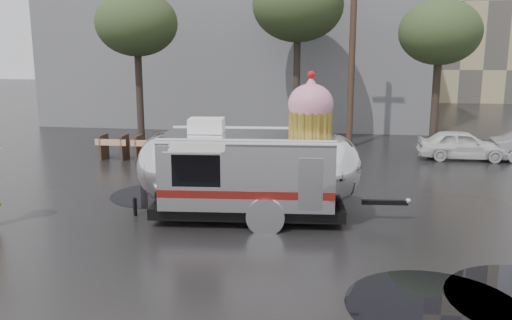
# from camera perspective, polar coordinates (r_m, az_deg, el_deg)

# --- Properties ---
(ground) EXTENTS (120.00, 120.00, 0.00)m
(ground) POSITION_cam_1_polar(r_m,az_deg,el_deg) (11.75, -1.44, -10.82)
(ground) COLOR black
(ground) RESTS_ON ground
(puddles) EXTENTS (12.34, 9.43, 0.01)m
(puddles) POSITION_cam_1_polar(r_m,az_deg,el_deg) (12.15, 10.28, -10.19)
(puddles) COLOR black
(puddles) RESTS_ON ground
(grey_building) EXTENTS (22.00, 12.00, 13.00)m
(grey_building) POSITION_cam_1_polar(r_m,az_deg,el_deg) (35.22, -1.21, 15.10)
(grey_building) COLOR slate
(grey_building) RESTS_ON ground
(utility_pole) EXTENTS (1.60, 0.28, 9.00)m
(utility_pole) POSITION_cam_1_polar(r_m,az_deg,el_deg) (24.68, 10.11, 11.92)
(utility_pole) COLOR #473323
(utility_pole) RESTS_ON ground
(tree_left) EXTENTS (3.64, 3.64, 6.95)m
(tree_left) POSITION_cam_1_polar(r_m,az_deg,el_deg) (25.30, -12.47, 13.78)
(tree_left) COLOR #382D26
(tree_left) RESTS_ON ground
(tree_mid) EXTENTS (4.20, 4.20, 8.03)m
(tree_mid) POSITION_cam_1_polar(r_m,az_deg,el_deg) (25.80, 4.42, 15.88)
(tree_mid) COLOR #382D26
(tree_mid) RESTS_ON ground
(tree_right) EXTENTS (3.36, 3.36, 6.42)m
(tree_right) POSITION_cam_1_polar(r_m,az_deg,el_deg) (24.03, 18.79, 12.53)
(tree_right) COLOR #382D26
(tree_right) RESTS_ON ground
(barricade_row) EXTENTS (4.30, 0.80, 1.00)m
(barricade_row) POSITION_cam_1_polar(r_m,az_deg,el_deg) (22.30, -11.16, 1.31)
(barricade_row) COLOR #473323
(barricade_row) RESTS_ON ground
(airstream_trailer) EXTENTS (7.42, 3.20, 4.00)m
(airstream_trailer) POSITION_cam_1_polar(r_m,az_deg,el_deg) (14.29, -0.42, -0.76)
(airstream_trailer) COLOR silver
(airstream_trailer) RESTS_ON ground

